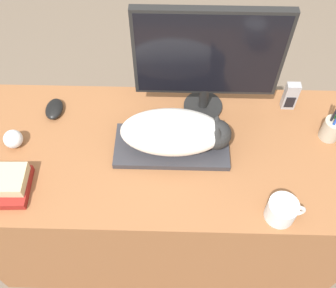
% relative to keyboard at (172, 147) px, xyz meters
% --- Properties ---
extents(desk, '(1.47, 0.63, 0.72)m').
position_rel_keyboard_xyz_m(desk, '(-0.03, -0.01, -0.37)').
color(desk, brown).
rests_on(desk, ground_plane).
extents(keyboard, '(0.42, 0.19, 0.02)m').
position_rel_keyboard_xyz_m(keyboard, '(0.00, 0.00, 0.00)').
color(keyboard, '#2D2D33').
rests_on(keyboard, desk).
extents(cat, '(0.39, 0.18, 0.15)m').
position_rel_keyboard_xyz_m(cat, '(0.02, 0.00, 0.09)').
color(cat, white).
rests_on(cat, keyboard).
extents(monitor, '(0.52, 0.15, 0.46)m').
position_rel_keyboard_xyz_m(monitor, '(0.12, 0.20, 0.25)').
color(monitor, black).
rests_on(monitor, desk).
extents(computer_mouse, '(0.07, 0.10, 0.03)m').
position_rel_keyboard_xyz_m(computer_mouse, '(-0.46, 0.16, 0.01)').
color(computer_mouse, black).
rests_on(computer_mouse, desk).
extents(coffee_mug, '(0.13, 0.10, 0.08)m').
position_rel_keyboard_xyz_m(coffee_mug, '(0.36, -0.26, 0.03)').
color(coffee_mug, silver).
rests_on(coffee_mug, desk).
extents(pen_cup, '(0.07, 0.07, 0.22)m').
position_rel_keyboard_xyz_m(pen_cup, '(0.59, 0.07, 0.04)').
color(pen_cup, '#B2A893').
rests_on(pen_cup, desk).
extents(baseball, '(0.07, 0.07, 0.07)m').
position_rel_keyboard_xyz_m(baseball, '(-0.58, 0.00, 0.02)').
color(baseball, silver).
rests_on(baseball, desk).
extents(phone, '(0.05, 0.03, 0.12)m').
position_rel_keyboard_xyz_m(phone, '(0.45, 0.21, 0.05)').
color(phone, '#99999E').
rests_on(phone, desk).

